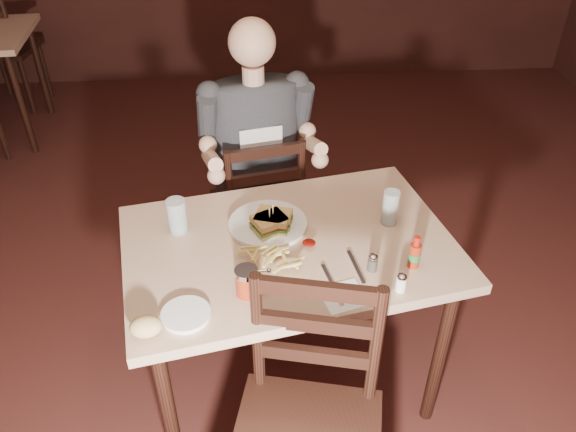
{
  "coord_description": "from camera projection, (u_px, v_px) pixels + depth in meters",
  "views": [
    {
      "loc": [
        0.1,
        -1.47,
        2.01
      ],
      "look_at": [
        0.21,
        0.12,
        0.85
      ],
      "focal_mm": 35.0,
      "sensor_mm": 36.0,
      "label": 1
    }
  ],
  "objects": [
    {
      "name": "fork",
      "position": [
        356.0,
        267.0,
        1.86
      ],
      "size": [
        0.04,
        0.17,
        0.01
      ],
      "primitive_type": "cube",
      "rotation": [
        0.0,
        0.0,
        0.14
      ],
      "color": "silver",
      "rests_on": "napkin"
    },
    {
      "name": "diner",
      "position": [
        257.0,
        126.0,
        2.42
      ],
      "size": [
        0.59,
        0.51,
        0.9
      ],
      "primitive_type": null,
      "rotation": [
        0.0,
        0.0,
        0.21
      ],
      "color": "#313336",
      "rests_on": "chair_far"
    },
    {
      "name": "syrup_dispenser",
      "position": [
        247.0,
        282.0,
        1.74
      ],
      "size": [
        0.09,
        0.09,
        0.1
      ],
      "primitive_type": null,
      "rotation": [
        0.0,
        0.0,
        0.19
      ],
      "color": "maroon",
      "rests_on": "main_table"
    },
    {
      "name": "room_shell",
      "position": [
        214.0,
        82.0,
        1.54
      ],
      "size": [
        7.0,
        7.0,
        7.0
      ],
      "color": "black",
      "rests_on": "ground"
    },
    {
      "name": "bread_roll",
      "position": [
        146.0,
        326.0,
        1.6
      ],
      "size": [
        0.11,
        0.09,
        0.06
      ],
      "primitive_type": "ellipsoid",
      "rotation": [
        0.0,
        0.0,
        0.19
      ],
      "color": "tan",
      "rests_on": "side_plate"
    },
    {
      "name": "salt_shaker",
      "position": [
        401.0,
        283.0,
        1.76
      ],
      "size": [
        0.04,
        0.04,
        0.06
      ],
      "primitive_type": null,
      "rotation": [
        0.0,
        0.0,
        0.19
      ],
      "color": "white",
      "rests_on": "main_table"
    },
    {
      "name": "fries_pile",
      "position": [
        272.0,
        257.0,
        1.86
      ],
      "size": [
        0.27,
        0.21,
        0.04
      ],
      "primitive_type": null,
      "rotation": [
        0.0,
        0.0,
        0.19
      ],
      "color": "tan",
      "rests_on": "dinner_plate"
    },
    {
      "name": "bg_chair_far",
      "position": [
        6.0,
        48.0,
        4.43
      ],
      "size": [
        0.49,
        0.53,
        0.95
      ],
      "primitive_type": null,
      "rotation": [
        0.0,
        0.0,
        3.03
      ],
      "color": "black",
      "rests_on": "ground"
    },
    {
      "name": "glass_left",
      "position": [
        177.0,
        216.0,
        1.99
      ],
      "size": [
        0.08,
        0.08,
        0.13
      ],
      "primitive_type": "cylinder",
      "rotation": [
        0.0,
        0.0,
        0.19
      ],
      "color": "silver",
      "rests_on": "main_table"
    },
    {
      "name": "side_plate",
      "position": [
        186.0,
        315.0,
        1.68
      ],
      "size": [
        0.17,
        0.17,
        0.01
      ],
      "primitive_type": "cylinder",
      "rotation": [
        0.0,
        0.0,
        0.19
      ],
      "color": "white",
      "rests_on": "main_table"
    },
    {
      "name": "hot_sauce",
      "position": [
        415.0,
        252.0,
        1.84
      ],
      "size": [
        0.04,
        0.04,
        0.12
      ],
      "primitive_type": null,
      "rotation": [
        0.0,
        0.0,
        0.19
      ],
      "color": "maroon",
      "rests_on": "main_table"
    },
    {
      "name": "pepper_shaker",
      "position": [
        373.0,
        263.0,
        1.84
      ],
      "size": [
        0.04,
        0.04,
        0.06
      ],
      "primitive_type": null,
      "rotation": [
        0.0,
        0.0,
        0.19
      ],
      "color": "#38332D",
      "rests_on": "main_table"
    },
    {
      "name": "glass_right",
      "position": [
        390.0,
        208.0,
        2.03
      ],
      "size": [
        0.07,
        0.07,
        0.13
      ],
      "primitive_type": "cylinder",
      "rotation": [
        0.0,
        0.0,
        0.19
      ],
      "color": "silver",
      "rests_on": "main_table"
    },
    {
      "name": "sandwich_left",
      "position": [
        273.0,
        216.0,
        1.99
      ],
      "size": [
        0.15,
        0.13,
        0.1
      ],
      "primitive_type": null,
      "rotation": [
        0.0,
        0.0,
        -0.31
      ],
      "color": "tan",
      "rests_on": "dinner_plate"
    },
    {
      "name": "sandwich_right",
      "position": [
        270.0,
        220.0,
        1.97
      ],
      "size": [
        0.14,
        0.13,
        0.1
      ],
      "primitive_type": null,
      "rotation": [
        0.0,
        0.0,
        0.47
      ],
      "color": "tan",
      "rests_on": "dinner_plate"
    },
    {
      "name": "ketchup_dollop",
      "position": [
        309.0,
        243.0,
        1.94
      ],
      "size": [
        0.05,
        0.05,
        0.01
      ],
      "primitive_type": "ellipsoid",
      "rotation": [
        0.0,
        0.0,
        0.19
      ],
      "color": "maroon",
      "rests_on": "dinner_plate"
    },
    {
      "name": "knife",
      "position": [
        332.0,
        284.0,
        1.79
      ],
      "size": [
        0.05,
        0.19,
        0.0
      ],
      "primitive_type": "cube",
      "rotation": [
        0.0,
        0.0,
        0.2
      ],
      "color": "silver",
      "rests_on": "napkin"
    },
    {
      "name": "chair_far",
      "position": [
        258.0,
        207.0,
        2.73
      ],
      "size": [
        0.48,
        0.51,
        0.87
      ],
      "primitive_type": null,
      "rotation": [
        0.0,
        0.0,
        3.35
      ],
      "color": "black",
      "rests_on": "ground"
    },
    {
      "name": "main_table",
      "position": [
        289.0,
        261.0,
        2.02
      ],
      "size": [
        1.27,
        0.97,
        0.77
      ],
      "rotation": [
        0.0,
        0.0,
        0.19
      ],
      "color": "tan",
      "rests_on": "ground"
    },
    {
      "name": "dinner_plate",
      "position": [
        268.0,
        225.0,
        2.04
      ],
      "size": [
        0.33,
        0.33,
        0.02
      ],
      "primitive_type": "cylinder",
      "rotation": [
        0.0,
        0.0,
        0.19
      ],
      "color": "white",
      "rests_on": "main_table"
    },
    {
      "name": "napkin",
      "position": [
        343.0,
        296.0,
        1.75
      ],
      "size": [
        0.17,
        0.16,
        0.0
      ],
      "primitive_type": "cube",
      "rotation": [
        0.0,
        0.0,
        0.28
      ],
      "color": "white",
      "rests_on": "main_table"
    }
  ]
}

